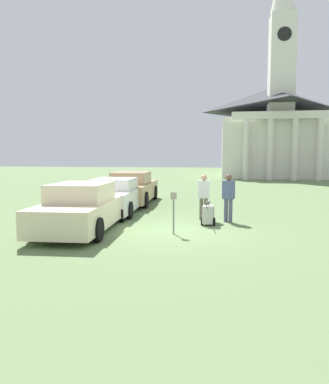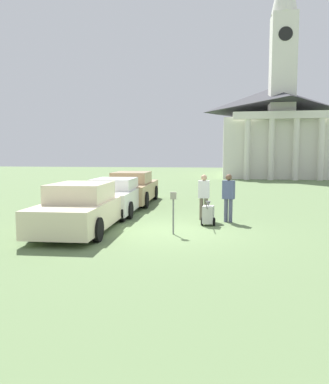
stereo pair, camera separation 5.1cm
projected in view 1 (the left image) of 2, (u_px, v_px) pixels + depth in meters
name	position (u px, v px, depth m)	size (l,w,h in m)	color
ground_plane	(172.00, 231.00, 11.88)	(120.00, 120.00, 0.00)	#607A4C
parked_car_cream	(83.00, 208.00, 12.02)	(2.21, 5.18, 1.54)	beige
parked_car_white	(115.00, 196.00, 15.73)	(2.14, 5.02, 1.45)	silver
parked_car_tan	(132.00, 189.00, 18.67)	(2.22, 5.37, 1.58)	tan
parking_meter	(174.00, 205.00, 11.38)	(0.18, 0.09, 1.30)	slate
person_worker	(204.00, 194.00, 13.88)	(0.43, 0.23, 1.70)	#665B4C
person_supervisor	(228.00, 195.00, 13.45)	(0.47, 0.34, 1.74)	#515670
equipment_cart	(208.00, 214.00, 12.85)	(0.50, 1.00, 1.00)	#B2B2AD
church	(271.00, 129.00, 43.90)	(11.57, 17.91, 22.23)	silver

